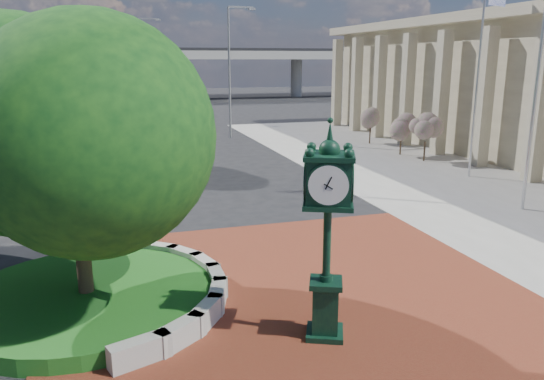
{
  "coord_description": "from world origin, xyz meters",
  "views": [
    {
      "loc": [
        -4.12,
        -12.72,
        5.87
      ],
      "look_at": [
        0.18,
        1.5,
        2.21
      ],
      "focal_mm": 35.0,
      "sensor_mm": 36.0,
      "label": 1
    }
  ],
  "objects": [
    {
      "name": "street_lamp_near",
      "position": [
        4.84,
        27.28,
        5.68
      ],
      "size": [
        2.17,
        0.37,
        9.69
      ],
      "color": "slate",
      "rests_on": "ground"
    },
    {
      "name": "ground",
      "position": [
        0.0,
        0.0,
        0.0
      ],
      "size": [
        200.0,
        200.0,
        0.0
      ],
      "primitive_type": "plane",
      "color": "black",
      "rests_on": "ground"
    },
    {
      "name": "sidewalk",
      "position": [
        16.0,
        10.0,
        0.02
      ],
      "size": [
        20.0,
        50.0,
        0.04
      ],
      "primitive_type": "cube",
      "color": "#9E9B93",
      "rests_on": "ground"
    },
    {
      "name": "flagpole_b",
      "position": [
        13.26,
        9.81,
        4.94
      ],
      "size": [
        1.47,
        0.46,
        9.64
      ],
      "color": "silver",
      "rests_on": "ground"
    },
    {
      "name": "tree_planter",
      "position": [
        -5.0,
        0.0,
        3.72
      ],
      "size": [
        5.2,
        5.2,
        6.33
      ],
      "color": "#38281C",
      "rests_on": "ground"
    },
    {
      "name": "parked_car",
      "position": [
        2.14,
        35.95,
        0.86
      ],
      "size": [
        3.44,
        5.4,
        1.71
      ],
      "primitive_type": "imported",
      "rotation": [
        0.0,
        0.0,
        0.31
      ],
      "color": "#4C190A",
      "rests_on": "ground"
    },
    {
      "name": "flagpole_a",
      "position": [
        11.41,
        3.95,
        5.87
      ],
      "size": [
        1.77,
        0.42,
        11.44
      ],
      "color": "silver",
      "rests_on": "ground"
    },
    {
      "name": "street_lamp_far",
      "position": [
        -0.74,
        41.97,
        5.72
      ],
      "size": [
        2.19,
        0.31,
        9.76
      ],
      "color": "slate",
      "rests_on": "ground"
    },
    {
      "name": "post_clock",
      "position": [
        -0.0,
        -3.05,
        2.58
      ],
      "size": [
        1.22,
        1.22,
        4.69
      ],
      "color": "black",
      "rests_on": "ground"
    },
    {
      "name": "planter_wall",
      "position": [
        -2.71,
        -0.0,
        0.27
      ],
      "size": [
        2.96,
        6.77,
        0.54
      ],
      "color": "#9E9B93",
      "rests_on": "ground"
    },
    {
      "name": "plaza",
      "position": [
        0.0,
        -1.0,
        0.02
      ],
      "size": [
        12.0,
        12.0,
        0.04
      ],
      "primitive_type": "cube",
      "color": "maroon",
      "rests_on": "ground"
    },
    {
      "name": "grass_bed",
      "position": [
        -5.0,
        0.0,
        0.2
      ],
      "size": [
        6.1,
        6.1,
        0.4
      ],
      "primitive_type": "cylinder",
      "color": "#174B15",
      "rests_on": "ground"
    },
    {
      "name": "shrub_mid",
      "position": [
        13.18,
        16.55,
        1.59
      ],
      "size": [
        1.2,
        1.2,
        2.2
      ],
      "color": "#38281C",
      "rests_on": "ground"
    },
    {
      "name": "tree_street",
      "position": [
        -4.0,
        18.0,
        3.24
      ],
      "size": [
        4.4,
        4.4,
        5.45
      ],
      "color": "#38281C",
      "rests_on": "ground"
    },
    {
      "name": "shrub_far",
      "position": [
        13.42,
        21.2,
        1.59
      ],
      "size": [
        1.2,
        1.2,
        2.2
      ],
      "color": "#38281C",
      "rests_on": "ground"
    },
    {
      "name": "shrub_near",
      "position": [
        13.4,
        14.2,
        1.59
      ],
      "size": [
        1.2,
        1.2,
        2.2
      ],
      "color": "#38281C",
      "rests_on": "ground"
    },
    {
      "name": "overpass",
      "position": [
        -0.22,
        70.0,
        6.54
      ],
      "size": [
        90.0,
        12.0,
        7.5
      ],
      "color": "#9E9B93",
      "rests_on": "ground"
    }
  ]
}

